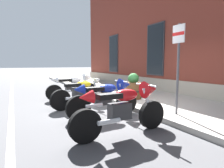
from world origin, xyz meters
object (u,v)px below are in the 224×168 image
(motorcycle_red_sport, at_px, (126,106))
(barrel_planter, at_px, (133,88))
(motorcycle_white_sport, at_px, (74,85))
(motorcycle_yellow_naked, at_px, (82,93))
(motorcycle_blue_sport, at_px, (107,96))
(parking_sign, at_px, (178,56))

(motorcycle_red_sport, distance_m, barrel_planter, 3.24)
(motorcycle_white_sport, height_order, motorcycle_red_sport, motorcycle_red_sport)
(motorcycle_yellow_naked, distance_m, motorcycle_blue_sport, 1.34)
(motorcycle_white_sport, relative_size, motorcycle_yellow_naked, 1.03)
(motorcycle_yellow_naked, relative_size, motorcycle_blue_sport, 0.97)
(motorcycle_yellow_naked, bearing_deg, motorcycle_red_sport, 0.41)
(motorcycle_red_sport, bearing_deg, motorcycle_yellow_naked, -179.59)
(barrel_planter, bearing_deg, motorcycle_white_sport, -131.67)
(motorcycle_yellow_naked, distance_m, barrel_planter, 1.98)
(barrel_planter, bearing_deg, motorcycle_red_sport, -37.13)
(motorcycle_yellow_naked, relative_size, motorcycle_red_sport, 0.93)
(motorcycle_blue_sport, bearing_deg, parking_sign, 54.06)
(barrel_planter, bearing_deg, parking_sign, -6.56)
(motorcycle_yellow_naked, xyz_separation_m, motorcycle_blue_sport, (1.32, 0.26, 0.08))
(motorcycle_red_sport, distance_m, parking_sign, 2.00)
(parking_sign, bearing_deg, motorcycle_yellow_naked, -144.20)
(motorcycle_white_sport, bearing_deg, motorcycle_red_sport, -2.74)
(motorcycle_yellow_naked, relative_size, parking_sign, 0.89)
(barrel_planter, bearing_deg, motorcycle_blue_sport, -53.72)
(motorcycle_red_sport, relative_size, parking_sign, 0.96)
(motorcycle_yellow_naked, xyz_separation_m, barrel_planter, (0.06, 1.98, 0.05))
(parking_sign, height_order, barrel_planter, parking_sign)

